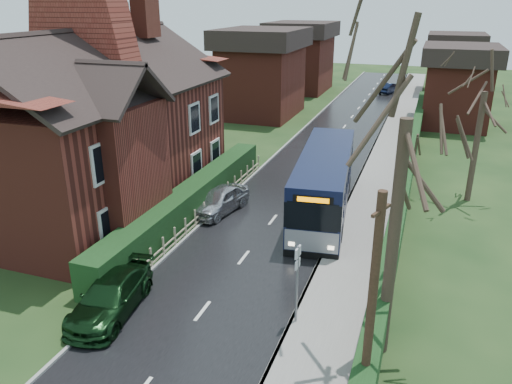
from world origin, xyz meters
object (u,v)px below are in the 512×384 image
at_px(car_green, 111,296).
at_px(bus_stop_sign, 297,274).
at_px(brick_house, 94,123).
at_px(car_silver, 220,200).
at_px(bus, 324,184).
at_px(telegraph_pole, 371,316).

distance_m(car_green, bus_stop_sign, 6.39).
xyz_separation_m(brick_house, car_green, (5.83, -7.82, -3.76)).
bearing_deg(car_silver, bus, 30.18).
height_order(bus, car_green, bus).
distance_m(brick_house, car_green, 10.46).
bearing_deg(brick_house, bus, 15.32).
height_order(car_green, telegraph_pole, telegraph_pole).
xyz_separation_m(brick_house, bus, (10.81, 2.96, -2.85)).
distance_m(bus, bus_stop_sign, 9.46).
height_order(bus, bus_stop_sign, bus).
xyz_separation_m(brick_house, telegraph_pole, (14.53, -9.78, -1.21)).
distance_m(brick_house, car_silver, 7.13).
height_order(bus_stop_sign, telegraph_pole, telegraph_pole).
bearing_deg(car_silver, bus_stop_sign, -40.72).
distance_m(bus, car_silver, 5.22).
bearing_deg(bus, car_silver, -167.82).
relative_size(car_silver, car_green, 0.90).
relative_size(car_silver, bus_stop_sign, 1.32).
relative_size(bus, car_green, 2.44).
relative_size(brick_house, bus_stop_sign, 5.08).
height_order(car_green, bus_stop_sign, bus_stop_sign).
distance_m(brick_house, bus, 11.57).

